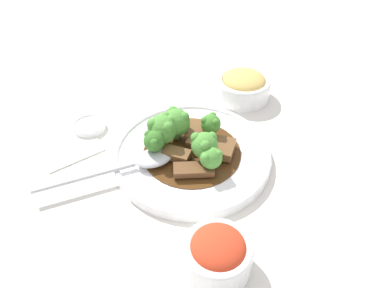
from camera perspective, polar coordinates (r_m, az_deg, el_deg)
name	(u,v)px	position (r m, az deg, el deg)	size (l,w,h in m)	color
ground_plane	(192,158)	(0.65, 0.00, -2.22)	(4.00, 4.00, 0.00)	silver
main_plate	(192,154)	(0.64, 0.00, -1.58)	(0.27, 0.27, 0.02)	white
beef_strip_0	(176,154)	(0.62, -2.38, -1.58)	(0.05, 0.05, 0.01)	brown
beef_strip_1	(195,130)	(0.67, 0.39, 2.10)	(0.06, 0.05, 0.01)	brown
beef_strip_2	(194,170)	(0.60, 0.28, -3.91)	(0.05, 0.07, 0.01)	brown
beef_strip_3	(223,149)	(0.63, 4.81, -0.69)	(0.06, 0.06, 0.02)	brown
beef_strip_4	(202,143)	(0.64, 1.59, 0.18)	(0.06, 0.06, 0.01)	brown
broccoli_floret_0	(176,122)	(0.64, -2.43, 3.40)	(0.05, 0.05, 0.06)	#8EB756
broccoli_floret_1	(154,141)	(0.61, -5.77, 0.48)	(0.04, 0.04, 0.05)	#7FA84C
broccoli_floret_2	(162,129)	(0.63, -4.56, 2.33)	(0.05, 0.05, 0.06)	#8EB756
broccoli_floret_3	(211,158)	(0.59, 2.93, -2.08)	(0.04, 0.04, 0.04)	#7FA84C
broccoli_floret_4	(205,145)	(0.60, 1.94, -0.14)	(0.04, 0.04, 0.05)	#7FA84C
broccoli_floret_5	(211,124)	(0.64, 2.88, 3.12)	(0.03, 0.03, 0.05)	#7FA84C
serving_spoon	(142,161)	(0.62, -7.57, -2.58)	(0.04, 0.23, 0.01)	#B7B7BC
side_bowl_kimchi	(218,254)	(0.50, 3.92, -16.36)	(0.09, 0.09, 0.06)	white
side_bowl_appetizer	(243,86)	(0.79, 7.83, 8.79)	(0.11, 0.11, 0.06)	white
sauce_dish	(89,126)	(0.73, -15.44, 2.68)	(0.06, 0.06, 0.01)	white
paper_napkin	(65,141)	(0.72, -18.77, 0.45)	(0.14, 0.13, 0.01)	silver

